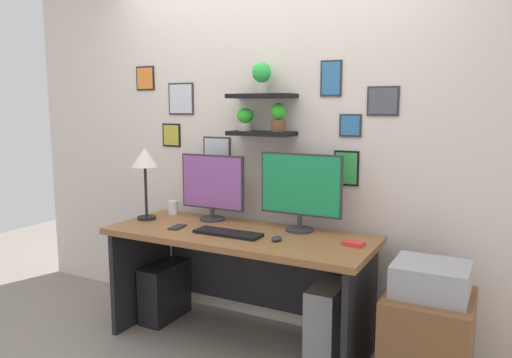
# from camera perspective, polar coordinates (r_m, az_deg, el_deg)

# --- Properties ---
(ground_plane) EXTENTS (8.00, 8.00, 0.00)m
(ground_plane) POSITION_cam_1_polar(r_m,az_deg,el_deg) (3.41, -1.98, -18.52)
(ground_plane) COLOR gray
(back_wall_assembly) EXTENTS (4.40, 0.24, 2.70)m
(back_wall_assembly) POSITION_cam_1_polar(r_m,az_deg,el_deg) (3.43, 1.51, 5.30)
(back_wall_assembly) COLOR beige
(back_wall_assembly) RESTS_ON ground
(desk) EXTENTS (1.73, 0.68, 0.75)m
(desk) POSITION_cam_1_polar(r_m,az_deg,el_deg) (3.24, -1.53, -9.53)
(desk) COLOR brown
(desk) RESTS_ON ground
(monitor_left) EXTENTS (0.50, 0.18, 0.46)m
(monitor_left) POSITION_cam_1_polar(r_m,az_deg,el_deg) (3.44, -5.10, -0.78)
(monitor_left) COLOR #2D2D33
(monitor_left) RESTS_ON desk
(monitor_right) EXTENTS (0.55, 0.18, 0.50)m
(monitor_right) POSITION_cam_1_polar(r_m,az_deg,el_deg) (3.13, 5.23, -1.13)
(monitor_right) COLOR #2D2D33
(monitor_right) RESTS_ON desk
(keyboard) EXTENTS (0.44, 0.14, 0.02)m
(keyboard) POSITION_cam_1_polar(r_m,az_deg,el_deg) (3.08, -3.29, -6.33)
(keyboard) COLOR black
(keyboard) RESTS_ON desk
(computer_mouse) EXTENTS (0.06, 0.09, 0.03)m
(computer_mouse) POSITION_cam_1_polar(r_m,az_deg,el_deg) (2.94, 2.42, -6.95)
(computer_mouse) COLOR #2D2D33
(computer_mouse) RESTS_ON desk
(desk_lamp) EXTENTS (0.19, 0.19, 0.51)m
(desk_lamp) POSITION_cam_1_polar(r_m,az_deg,el_deg) (3.51, -12.85, 1.92)
(desk_lamp) COLOR black
(desk_lamp) RESTS_ON desk
(cell_phone) EXTENTS (0.09, 0.15, 0.01)m
(cell_phone) POSITION_cam_1_polar(r_m,az_deg,el_deg) (3.29, -9.16, -5.56)
(cell_phone) COLOR black
(cell_phone) RESTS_ON desk
(pen_cup) EXTENTS (0.07, 0.07, 0.10)m
(pen_cup) POSITION_cam_1_polar(r_m,az_deg,el_deg) (3.69, -9.64, -3.30)
(pen_cup) COLOR white
(pen_cup) RESTS_ON desk
(scissors_tray) EXTENTS (0.13, 0.10, 0.02)m
(scissors_tray) POSITION_cam_1_polar(r_m,az_deg,el_deg) (2.90, 11.31, -7.39)
(scissors_tray) COLOR red
(scissors_tray) RESTS_ON desk
(drawer_cabinet) EXTENTS (0.44, 0.50, 0.56)m
(drawer_cabinet) POSITION_cam_1_polar(r_m,az_deg,el_deg) (2.91, 19.37, -17.76)
(drawer_cabinet) COLOR brown
(drawer_cabinet) RESTS_ON ground
(printer) EXTENTS (0.38, 0.34, 0.17)m
(printer) POSITION_cam_1_polar(r_m,az_deg,el_deg) (2.77, 19.74, -10.94)
(printer) COLOR #9E9EA3
(printer) RESTS_ON drawer_cabinet
(computer_tower_left) EXTENTS (0.18, 0.40, 0.41)m
(computer_tower_left) POSITION_cam_1_polar(r_m,az_deg,el_deg) (3.73, -10.57, -12.76)
(computer_tower_left) COLOR black
(computer_tower_left) RESTS_ON ground
(computer_tower_right) EXTENTS (0.18, 0.40, 0.46)m
(computer_tower_right) POSITION_cam_1_polar(r_m,az_deg,el_deg) (3.18, 8.44, -16.01)
(computer_tower_right) COLOR #99999E
(computer_tower_right) RESTS_ON ground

